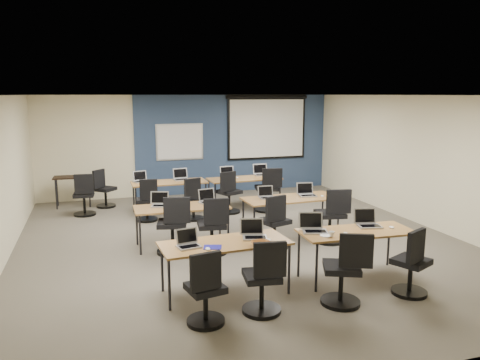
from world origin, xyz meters
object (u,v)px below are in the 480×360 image
object	(u,v)px
task_chair_4	(174,230)
task_chair_8	(147,204)
training_table_back_right	(244,180)
laptop_5	(208,199)
utility_table	(72,180)
training_table_front_right	(356,234)
whiteboard	(180,142)
training_table_mid_left	(182,209)
laptop_7	(307,193)
projector_screen	(267,124)
laptop_8	(140,179)
training_table_front_left	(225,245)
task_chair_1	(264,283)
laptop_10	(228,175)
laptop_11	(261,172)
task_chair_3	(412,268)
task_chair_11	(268,193)
laptop_4	(160,202)
laptop_0	(188,242)
spare_chair_b	(84,198)
training_table_mid_right	(291,200)
laptop_9	(181,177)
training_table_back_left	(169,184)
task_chair_10	(229,196)
task_chair_5	(213,230)
laptop_3	(368,222)
task_chair_7	(332,220)
task_chair_2	(345,275)
spare_chair_a	(104,192)
laptop_6	(267,195)
task_chair_0	(206,295)
laptop_1	(254,233)
task_chair_6	(275,226)

from	to	relation	value
task_chair_4	task_chair_8	size ratio (longest dim) A/B	1.09
training_table_back_right	task_chair_4	xyz separation A→B (m)	(-2.20, -2.80, -0.26)
laptop_5	utility_table	size ratio (longest dim) A/B	0.37
training_table_front_right	whiteboard	bearing A→B (deg)	104.86
training_table_mid_left	laptop_7	size ratio (longest dim) A/B	5.09
projector_screen	laptop_8	distance (m)	4.23
training_table_front_left	task_chair_4	distance (m)	1.88
task_chair_1	task_chair_8	bearing A→B (deg)	108.24
laptop_10	utility_table	xyz separation A→B (m)	(-3.61, 1.15, -0.14)
training_table_front_left	laptop_11	size ratio (longest dim) A/B	4.93
task_chair_3	task_chair_11	bearing A→B (deg)	67.12
laptop_4	task_chair_11	distance (m)	3.27
projector_screen	laptop_0	distance (m)	7.57
training_table_back_right	spare_chair_b	world-z (taller)	spare_chair_b
whiteboard	laptop_11	size ratio (longest dim) A/B	3.58
training_table_mid_right	laptop_10	bearing A→B (deg)	99.54
projector_screen	laptop_9	distance (m)	3.43
training_table_back_left	training_table_back_right	bearing A→B (deg)	-2.73
training_table_front_left	task_chair_10	bearing A→B (deg)	69.64
task_chair_5	utility_table	size ratio (longest dim) A/B	1.15
training_table_front_right	spare_chair_b	distance (m)	6.39
utility_table	laptop_11	bearing A→B (deg)	-11.28
projector_screen	training_table_mid_right	distance (m)	4.55
laptop_3	laptop_9	bearing A→B (deg)	125.96
training_table_back_right	task_chair_7	xyz separation A→B (m)	(0.69, -3.07, -0.25)
task_chair_2	spare_chair_b	xyz separation A→B (m)	(-3.26, 5.84, -0.01)
training_table_back_right	laptop_11	xyz separation A→B (m)	(0.54, 0.28, 0.11)
whiteboard	laptop_5	size ratio (longest dim) A/B	3.98
spare_chair_a	spare_chair_b	size ratio (longest dim) A/B	0.97
laptop_6	laptop_10	xyz separation A→B (m)	(-0.07, 2.45, 0.01)
task_chair_2	utility_table	xyz separation A→B (m)	(-3.53, 6.85, 0.24)
task_chair_3	task_chair_5	bearing A→B (deg)	106.21
laptop_0	task_chair_7	size ratio (longest dim) A/B	0.29
task_chair_1	task_chair_2	distance (m)	1.09
training_table_back_right	spare_chair_a	distance (m)	3.42
whiteboard	task_chair_4	xyz separation A→B (m)	(-1.01, -4.74, -1.02)
training_table_back_left	task_chair_11	distance (m)	2.31
task_chair_0	laptop_1	bearing A→B (deg)	33.90
training_table_mid_left	laptop_11	bearing A→B (deg)	47.92
task_chair_0	laptop_8	xyz separation A→B (m)	(-0.16, 5.72, 0.40)
task_chair_5	laptop_8	world-z (taller)	task_chair_5
task_chair_4	task_chair_7	xyz separation A→B (m)	(2.89, -0.27, 0.00)
task_chair_3	task_chair_7	bearing A→B (deg)	62.83
training_table_back_right	task_chair_1	size ratio (longest dim) A/B	1.76
task_chair_0	laptop_7	bearing A→B (deg)	37.39
task_chair_3	laptop_8	size ratio (longest dim) A/B	3.03
spare_chair_b	laptop_9	bearing A→B (deg)	1.63
task_chair_3	projector_screen	bearing A→B (deg)	59.60
training_table_back_left	training_table_back_right	size ratio (longest dim) A/B	0.99
task_chair_6	laptop_5	bearing A→B (deg)	123.66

